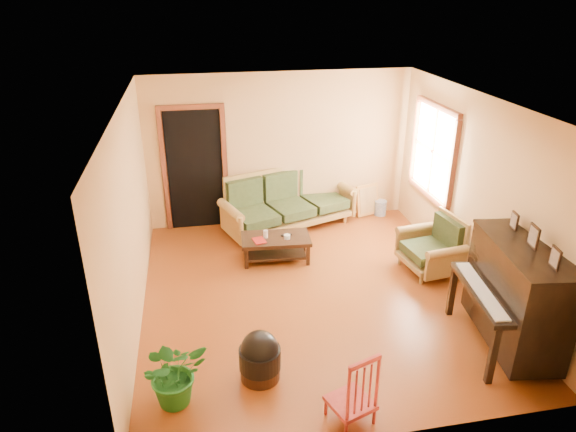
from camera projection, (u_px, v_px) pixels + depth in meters
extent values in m
plane|color=#652B0D|center=(312.00, 293.00, 7.03)|extent=(5.00, 5.00, 0.00)
cube|color=black|center=(195.00, 170.00, 8.58)|extent=(1.08, 0.16, 2.05)
cube|color=white|center=(433.00, 152.00, 7.95)|extent=(0.12, 1.36, 1.46)
cube|color=olive|center=(289.00, 201.00, 8.75)|extent=(2.46, 1.65, 0.97)
cube|color=black|center=(276.00, 248.00, 7.83)|extent=(1.07, 0.64, 0.38)
cube|color=olive|center=(430.00, 245.00, 7.42)|extent=(0.92, 0.96, 0.85)
cube|color=black|center=(516.00, 297.00, 5.78)|extent=(1.06, 1.56, 1.29)
cylinder|color=black|center=(260.00, 361.00, 5.44)|extent=(0.49, 0.49, 0.42)
cube|color=maroon|center=(351.00, 386.00, 4.83)|extent=(0.51, 0.53, 0.83)
cube|color=#C88D42|center=(367.00, 200.00, 9.29)|extent=(0.47, 0.24, 0.61)
cylinder|color=#365CA3|center=(380.00, 208.00, 9.38)|extent=(0.28, 0.28, 0.27)
imported|color=#1B5F1D|center=(175.00, 372.00, 5.07)|extent=(0.81, 0.76, 0.72)
imported|color=maroon|center=(254.00, 242.00, 7.59)|extent=(0.21, 0.26, 0.02)
cylinder|color=white|center=(266.00, 234.00, 7.72)|extent=(0.09, 0.09, 0.12)
cylinder|color=silver|center=(287.00, 237.00, 7.69)|extent=(0.10, 0.10, 0.06)
cube|color=black|center=(286.00, 235.00, 7.81)|extent=(0.17, 0.07, 0.02)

